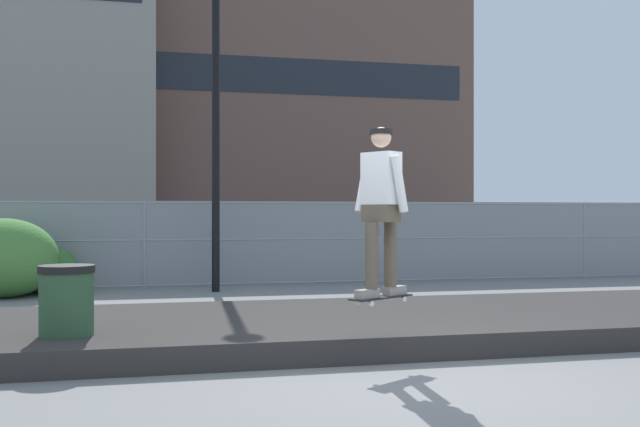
{
  "coord_description": "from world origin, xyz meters",
  "views": [
    {
      "loc": [
        -2.42,
        -6.43,
        1.58
      ],
      "look_at": [
        0.05,
        4.22,
        1.58
      ],
      "focal_mm": 40.38,
      "sensor_mm": 36.0,
      "label": 1
    }
  ],
  "objects_px": {
    "shrub_left": "(4,258)",
    "shrub_center": "(45,269)",
    "parked_car_near": "(132,242)",
    "trash_bin": "(67,313)",
    "skateboard": "(381,298)",
    "street_lamp": "(216,70)",
    "skater": "(381,200)",
    "parked_car_mid": "(331,241)"
  },
  "relations": [
    {
      "from": "street_lamp",
      "to": "shrub_center",
      "type": "distance_m",
      "value": 5.21
    },
    {
      "from": "parked_car_mid",
      "to": "street_lamp",
      "type": "bearing_deg",
      "value": -128.89
    },
    {
      "from": "skateboard",
      "to": "skater",
      "type": "distance_m",
      "value": 1.01
    },
    {
      "from": "skateboard",
      "to": "shrub_center",
      "type": "relative_size",
      "value": 0.63
    },
    {
      "from": "street_lamp",
      "to": "shrub_left",
      "type": "height_order",
      "value": "street_lamp"
    },
    {
      "from": "shrub_left",
      "to": "shrub_center",
      "type": "xyz_separation_m",
      "value": [
        0.64,
        0.57,
        -0.26
      ]
    },
    {
      "from": "parked_car_near",
      "to": "shrub_left",
      "type": "relative_size",
      "value": 2.34
    },
    {
      "from": "street_lamp",
      "to": "trash_bin",
      "type": "height_order",
      "value": "street_lamp"
    },
    {
      "from": "skater",
      "to": "trash_bin",
      "type": "relative_size",
      "value": 1.7
    },
    {
      "from": "parked_car_mid",
      "to": "shrub_left",
      "type": "xyz_separation_m",
      "value": [
        -7.44,
        -4.47,
        -0.09
      ]
    },
    {
      "from": "skateboard",
      "to": "street_lamp",
      "type": "height_order",
      "value": "street_lamp"
    },
    {
      "from": "shrub_left",
      "to": "trash_bin",
      "type": "relative_size",
      "value": 1.87
    },
    {
      "from": "street_lamp",
      "to": "parked_car_mid",
      "type": "bearing_deg",
      "value": 51.11
    },
    {
      "from": "skater",
      "to": "parked_car_near",
      "type": "bearing_deg",
      "value": 103.08
    },
    {
      "from": "parked_car_near",
      "to": "shrub_center",
      "type": "relative_size",
      "value": 3.63
    },
    {
      "from": "street_lamp",
      "to": "trash_bin",
      "type": "distance_m",
      "value": 7.94
    },
    {
      "from": "street_lamp",
      "to": "trash_bin",
      "type": "relative_size",
      "value": 7.06
    },
    {
      "from": "skateboard",
      "to": "skater",
      "type": "xyz_separation_m",
      "value": [
        -0.0,
        0.0,
        1.01
      ]
    },
    {
      "from": "parked_car_near",
      "to": "trash_bin",
      "type": "distance_m",
      "value": 11.23
    },
    {
      "from": "skateboard",
      "to": "trash_bin",
      "type": "bearing_deg",
      "value": 162.86
    },
    {
      "from": "skateboard",
      "to": "street_lamp",
      "type": "relative_size",
      "value": 0.11
    },
    {
      "from": "parked_car_near",
      "to": "trash_bin",
      "type": "bearing_deg",
      "value": -91.83
    },
    {
      "from": "street_lamp",
      "to": "shrub_center",
      "type": "xyz_separation_m",
      "value": [
        -3.31,
        0.43,
        -4.0
      ]
    },
    {
      "from": "skater",
      "to": "shrub_left",
      "type": "xyz_separation_m",
      "value": [
        -5.01,
        7.39,
        -0.97
      ]
    },
    {
      "from": "trash_bin",
      "to": "shrub_center",
      "type": "bearing_deg",
      "value": 99.62
    },
    {
      "from": "skateboard",
      "to": "street_lamp",
      "type": "bearing_deg",
      "value": 98.03
    },
    {
      "from": "skateboard",
      "to": "parked_car_mid",
      "type": "bearing_deg",
      "value": 78.44
    },
    {
      "from": "skateboard",
      "to": "parked_car_near",
      "type": "bearing_deg",
      "value": 103.08
    },
    {
      "from": "shrub_center",
      "to": "trash_bin",
      "type": "bearing_deg",
      "value": -80.38
    },
    {
      "from": "skateboard",
      "to": "shrub_center",
      "type": "xyz_separation_m",
      "value": [
        -4.38,
        7.96,
        -0.23
      ]
    },
    {
      "from": "street_lamp",
      "to": "parked_car_near",
      "type": "relative_size",
      "value": 1.61
    },
    {
      "from": "skateboard",
      "to": "skater",
      "type": "height_order",
      "value": "skater"
    },
    {
      "from": "skater",
      "to": "shrub_left",
      "type": "distance_m",
      "value": 8.98
    },
    {
      "from": "street_lamp",
      "to": "trash_bin",
      "type": "xyz_separation_m",
      "value": [
        -2.13,
        -6.54,
        -3.97
      ]
    },
    {
      "from": "shrub_center",
      "to": "trash_bin",
      "type": "distance_m",
      "value": 7.07
    },
    {
      "from": "skater",
      "to": "shrub_left",
      "type": "bearing_deg",
      "value": 124.17
    },
    {
      "from": "skateboard",
      "to": "parked_car_mid",
      "type": "distance_m",
      "value": 12.1
    },
    {
      "from": "skater",
      "to": "shrub_center",
      "type": "height_order",
      "value": "skater"
    },
    {
      "from": "skater",
      "to": "street_lamp",
      "type": "distance_m",
      "value": 8.09
    },
    {
      "from": "skateboard",
      "to": "shrub_center",
      "type": "distance_m",
      "value": 9.08
    },
    {
      "from": "street_lamp",
      "to": "shrub_center",
      "type": "height_order",
      "value": "street_lamp"
    },
    {
      "from": "parked_car_near",
      "to": "trash_bin",
      "type": "xyz_separation_m",
      "value": [
        -0.36,
        -11.22,
        -0.32
      ]
    }
  ]
}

